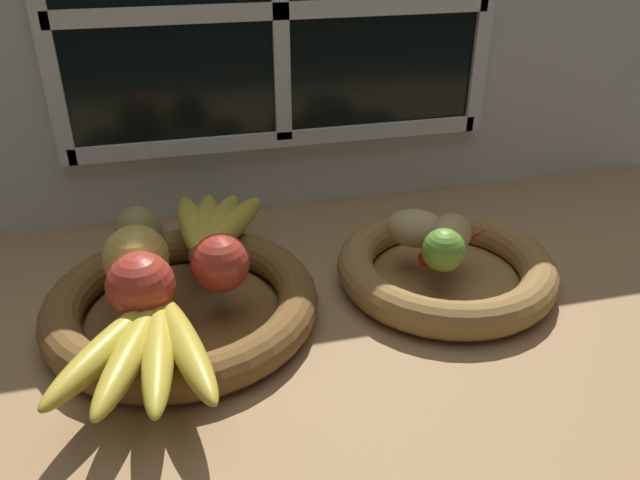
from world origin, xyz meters
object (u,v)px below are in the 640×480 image
(potato_oblong, at_px, (416,228))
(apple_red_right, at_px, (221,263))
(fruit_bowl_right, at_px, (445,268))
(banana_bunch_back, at_px, (212,226))
(apple_golden_left, at_px, (136,257))
(fruit_bowl_left, at_px, (182,304))
(pear_brown, at_px, (139,237))
(chili_pepper, at_px, (459,245))
(apple_red_front, at_px, (141,286))
(banana_bunch_front, at_px, (146,347))
(lime_near, at_px, (443,250))
(potato_large, at_px, (449,235))

(potato_oblong, bearing_deg, apple_red_right, -170.71)
(fruit_bowl_right, bearing_deg, banana_bunch_back, 158.81)
(apple_golden_left, relative_size, banana_bunch_back, 0.40)
(fruit_bowl_left, xyz_separation_m, fruit_bowl_right, (0.34, -0.00, 0.00))
(apple_red_right, xyz_separation_m, apple_golden_left, (-0.09, 0.03, 0.00))
(apple_golden_left, relative_size, pear_brown, 0.96)
(chili_pepper, bearing_deg, banana_bunch_back, 133.51)
(apple_golden_left, xyz_separation_m, banana_bunch_back, (0.09, 0.10, -0.02))
(apple_golden_left, bearing_deg, apple_red_right, -17.24)
(apple_red_front, relative_size, pear_brown, 0.94)
(banana_bunch_front, xyz_separation_m, banana_bunch_back, (0.09, 0.24, 0.00))
(apple_red_front, relative_size, apple_golden_left, 0.97)
(apple_red_front, height_order, pear_brown, pear_brown)
(apple_red_front, relative_size, lime_near, 1.39)
(apple_golden_left, bearing_deg, chili_pepper, -2.56)
(fruit_bowl_right, distance_m, lime_near, 0.07)
(pear_brown, xyz_separation_m, lime_near, (0.36, -0.10, -0.01))
(pear_brown, bearing_deg, fruit_bowl_left, -55.36)
(pear_brown, relative_size, potato_oblong, 1.02)
(fruit_bowl_left, height_order, banana_bunch_front, banana_bunch_front)
(banana_bunch_back, bearing_deg, banana_bunch_front, -109.79)
(pear_brown, distance_m, banana_bunch_back, 0.11)
(banana_bunch_back, bearing_deg, lime_near, -29.46)
(banana_bunch_front, bearing_deg, fruit_bowl_right, 18.56)
(pear_brown, xyz_separation_m, banana_bunch_back, (0.09, 0.05, -0.02))
(apple_red_front, xyz_separation_m, chili_pepper, (0.39, 0.04, -0.03))
(banana_bunch_front, distance_m, banana_bunch_back, 0.26)
(apple_red_front, distance_m, apple_golden_left, 0.06)
(apple_golden_left, bearing_deg, banana_bunch_front, -86.87)
(pear_brown, bearing_deg, apple_red_front, -89.11)
(potato_oblong, distance_m, chili_pepper, 0.06)
(potato_large, relative_size, chili_pepper, 0.57)
(apple_red_right, bearing_deg, apple_golden_left, 162.76)
(apple_red_right, relative_size, potato_large, 0.94)
(lime_near, bearing_deg, chili_pepper, 41.59)
(pear_brown, bearing_deg, chili_pepper, -9.18)
(banana_bunch_front, relative_size, lime_near, 3.78)
(chili_pepper, bearing_deg, potato_large, 138.52)
(apple_red_front, height_order, potato_large, apple_red_front)
(fruit_bowl_right, relative_size, lime_near, 5.35)
(lime_near, bearing_deg, potato_large, 56.31)
(pear_brown, bearing_deg, potato_large, -8.94)
(banana_bunch_back, distance_m, lime_near, 0.31)
(banana_bunch_front, relative_size, potato_large, 2.78)
(potato_oblong, bearing_deg, apple_golden_left, -177.88)
(apple_red_right, distance_m, apple_golden_left, 0.10)
(pear_brown, bearing_deg, lime_near, -15.30)
(lime_near, bearing_deg, banana_bunch_front, -165.79)
(banana_bunch_back, bearing_deg, apple_red_front, -119.02)
(fruit_bowl_left, relative_size, banana_bunch_back, 1.74)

